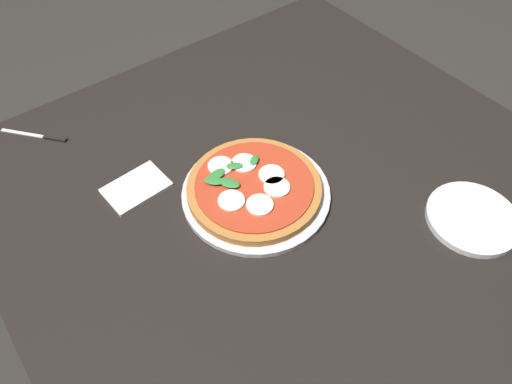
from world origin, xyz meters
The scene contains 7 objects.
ground_plane centered at (0.00, 0.00, 0.00)m, with size 6.00×6.00×0.00m, color #2D2B28.
dining_table centered at (0.00, 0.00, 0.62)m, with size 1.19×1.15×0.70m.
serving_tray centered at (0.07, -0.02, 0.71)m, with size 0.31×0.31×0.01m, color silver.
pizza centered at (0.08, -0.02, 0.73)m, with size 0.28×0.28×0.03m.
plate_white centered at (-0.23, 0.30, 0.71)m, with size 0.18×0.18×0.01m, color white.
napkin centered at (0.26, -0.19, 0.71)m, with size 0.13×0.09×0.01m, color white.
knife centered at (0.36, -0.46, 0.71)m, with size 0.12×0.14×0.01m.
Camera 1 is at (0.46, 0.49, 1.48)m, focal length 33.43 mm.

